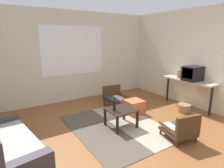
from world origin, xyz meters
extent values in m
plane|color=brown|center=(0.00, 0.00, 0.00)|extent=(7.80, 7.80, 0.00)
cube|color=beige|center=(0.00, 3.06, 1.35)|extent=(5.60, 0.12, 2.70)
cube|color=white|center=(0.00, 3.00, 1.54)|extent=(1.91, 0.01, 1.44)
cube|color=beige|center=(2.66, 0.30, 1.35)|extent=(0.12, 6.60, 2.70)
cube|color=#4C4238|center=(-0.42, 0.69, 0.01)|extent=(0.91, 2.35, 0.01)
cube|color=gray|center=(0.48, 0.69, 0.01)|extent=(0.91, 2.35, 0.01)
cube|color=#38333D|center=(-2.03, 0.75, 0.11)|extent=(1.00, 1.85, 0.22)
cube|color=#B2A899|center=(-2.00, 0.75, 0.27)|extent=(0.87, 1.66, 0.10)
cube|color=#38333D|center=(-2.15, 1.53, 0.19)|extent=(0.75, 0.29, 0.37)
cube|color=black|center=(0.12, 0.65, 0.40)|extent=(0.60, 0.57, 0.02)
cube|color=black|center=(-0.14, 0.89, 0.20)|extent=(0.04, 0.04, 0.39)
cube|color=black|center=(0.39, 0.89, 0.20)|extent=(0.04, 0.04, 0.39)
cube|color=black|center=(-0.14, 0.41, 0.20)|extent=(0.04, 0.04, 0.39)
cube|color=black|center=(0.39, 0.41, 0.20)|extent=(0.04, 0.04, 0.39)
cylinder|color=#472D19|center=(0.94, 1.51, 0.07)|extent=(0.04, 0.04, 0.14)
cylinder|color=#472D19|center=(0.46, 1.56, 0.07)|extent=(0.04, 0.04, 0.14)
cylinder|color=#472D19|center=(0.99, 1.99, 0.07)|extent=(0.04, 0.04, 0.14)
cylinder|color=#472D19|center=(0.52, 2.05, 0.07)|extent=(0.04, 0.04, 0.14)
cube|color=#472D19|center=(0.73, 1.78, 0.17)|extent=(0.62, 0.63, 0.05)
cube|color=beige|center=(0.82, 1.75, 0.22)|extent=(0.24, 0.53, 0.06)
cube|color=#2D3856|center=(0.63, 1.77, 0.22)|extent=(0.24, 0.53, 0.06)
cube|color=#472D19|center=(0.76, 2.03, 0.37)|extent=(0.56, 0.13, 0.36)
cube|color=#472D19|center=(0.98, 1.75, 0.28)|extent=(0.11, 0.57, 0.04)
cube|color=#472D19|center=(0.47, 1.81, 0.28)|extent=(0.11, 0.57, 0.04)
cylinder|color=#472D19|center=(0.60, -0.08, 0.06)|extent=(0.04, 0.04, 0.12)
cylinder|color=#472D19|center=(1.03, -0.17, 0.06)|extent=(0.04, 0.04, 0.12)
cylinder|color=#472D19|center=(0.50, -0.55, 0.06)|extent=(0.04, 0.04, 0.12)
cylinder|color=#472D19|center=(0.93, -0.64, 0.06)|extent=(0.04, 0.04, 0.12)
cube|color=#472D19|center=(0.76, -0.36, 0.15)|extent=(0.63, 0.66, 0.05)
cube|color=silver|center=(0.68, -0.32, 0.20)|extent=(0.27, 0.53, 0.06)
cube|color=#2D3856|center=(0.86, -0.36, 0.20)|extent=(0.27, 0.53, 0.06)
cube|color=#472D19|center=(0.71, -0.60, 0.37)|extent=(0.52, 0.18, 0.39)
cube|color=#472D19|center=(0.53, -0.31, 0.26)|extent=(0.16, 0.56, 0.04)
cube|color=#472D19|center=(1.00, -0.41, 0.26)|extent=(0.16, 0.56, 0.04)
cube|color=#BC5633|center=(0.84, 1.09, 0.18)|extent=(0.46, 0.46, 0.36)
cube|color=#B2AD9E|center=(2.36, 0.63, 0.78)|extent=(0.41, 1.49, 0.04)
cylinder|color=black|center=(2.36, -0.06, 0.38)|extent=(0.06, 0.06, 0.76)
cylinder|color=black|center=(2.36, 1.31, 0.38)|extent=(0.06, 0.06, 0.76)
cube|color=black|center=(2.36, 0.52, 0.99)|extent=(0.46, 0.39, 0.39)
cube|color=black|center=(2.13, 0.52, 1.01)|extent=(0.01, 0.31, 0.27)
cylinder|color=#A87047|center=(2.36, 0.89, 0.92)|extent=(0.21, 0.21, 0.23)
cylinder|color=#A87047|center=(2.36, 0.89, 1.08)|extent=(0.08, 0.08, 0.09)
cylinder|color=black|center=(-0.04, 0.66, 0.52)|extent=(0.07, 0.07, 0.23)
cylinder|color=black|center=(-0.04, 0.66, 0.67)|extent=(0.03, 0.03, 0.06)
cylinder|color=olive|center=(2.01, 0.42, 0.11)|extent=(0.31, 0.31, 0.21)
camera|label=1|loc=(-2.09, -2.45, 1.91)|focal=29.98mm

